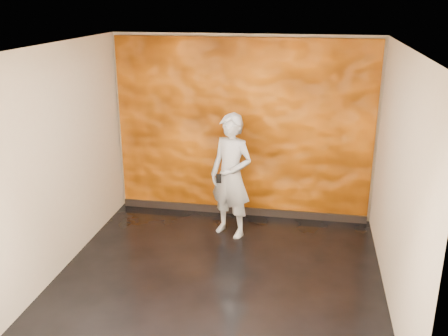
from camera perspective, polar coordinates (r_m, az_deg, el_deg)
room at (r=5.75m, az=-0.66°, el=-0.35°), size 4.02×4.02×2.81m
feature_wall at (r=7.61m, az=2.13°, el=4.36°), size 3.90×0.06×2.75m
baseboard at (r=8.01m, az=1.98°, el=-4.88°), size 3.90×0.04×0.12m
man at (r=7.06m, az=0.82°, el=-0.92°), size 0.77×0.66×1.79m
phone at (r=6.82m, az=-0.60°, el=-1.21°), size 0.07×0.02×0.13m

